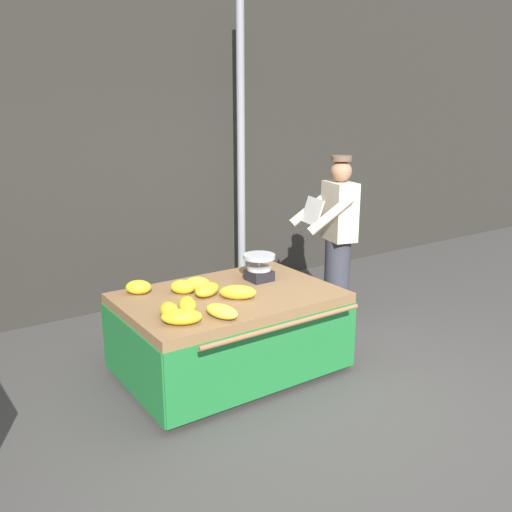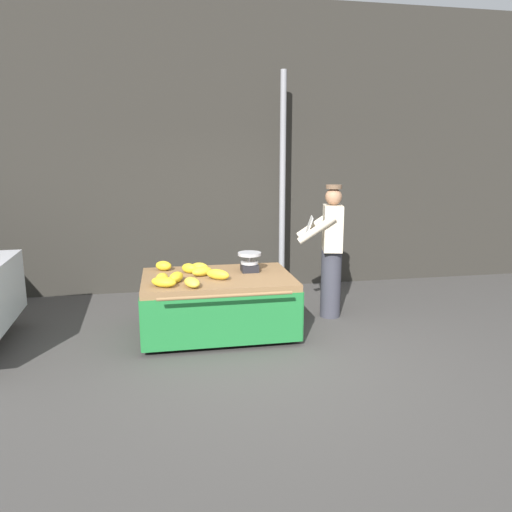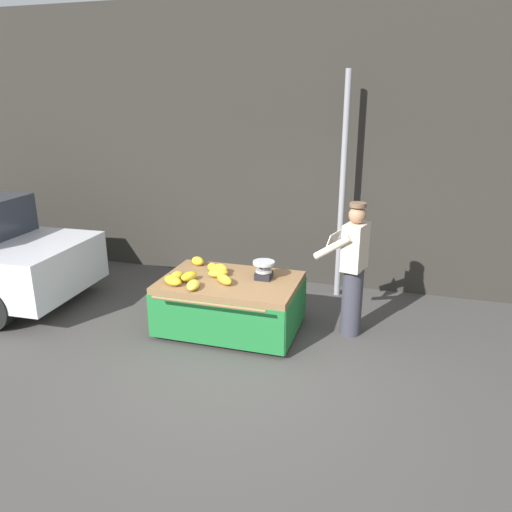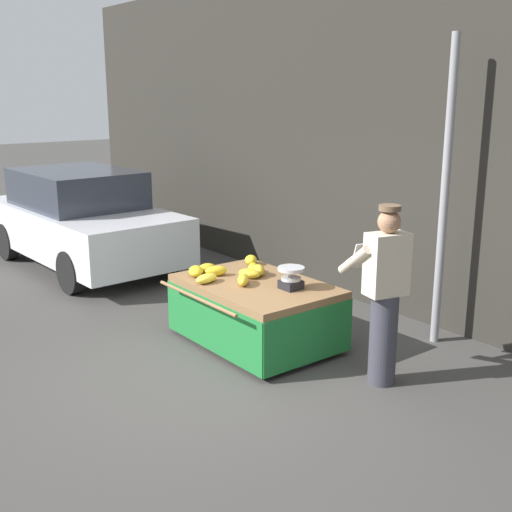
{
  "view_description": "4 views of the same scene",
  "coord_description": "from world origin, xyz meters",
  "px_view_note": "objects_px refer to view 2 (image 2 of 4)",
  "views": [
    {
      "loc": [
        -2.52,
        -2.72,
        2.16
      ],
      "look_at": [
        -0.01,
        0.96,
        0.95
      ],
      "focal_mm": 38.2,
      "sensor_mm": 36.0,
      "label": 1
    },
    {
      "loc": [
        -0.91,
        -4.56,
        2.07
      ],
      "look_at": [
        0.14,
        0.95,
        0.9
      ],
      "focal_mm": 33.93,
      "sensor_mm": 36.0,
      "label": 2
    },
    {
      "loc": [
        1.7,
        -4.64,
        2.93
      ],
      "look_at": [
        -0.03,
        1.03,
        0.99
      ],
      "focal_mm": 34.67,
      "sensor_mm": 36.0,
      "label": 3
    },
    {
      "loc": [
        4.92,
        -3.19,
        2.7
      ],
      "look_at": [
        -0.23,
        0.8,
        1.03
      ],
      "focal_mm": 45.18,
      "sensor_mm": 36.0,
      "label": 4
    }
  ],
  "objects_px": {
    "banana_bunch_4": "(162,278)",
    "banana_bunch_8": "(164,266)",
    "banana_bunch_0": "(192,282)",
    "banana_bunch_3": "(200,268)",
    "banana_bunch_1": "(218,274)",
    "banana_bunch_7": "(176,277)",
    "banana_bunch_2": "(189,268)",
    "banana_cart": "(218,291)",
    "vendor_person": "(331,251)",
    "banana_bunch_5": "(202,271)",
    "banana_bunch_6": "(164,282)",
    "street_pole": "(282,185)",
    "weighing_scale": "(249,262)"
  },
  "relations": [
    {
      "from": "banana_bunch_0",
      "to": "banana_bunch_3",
      "type": "relative_size",
      "value": 1.31
    },
    {
      "from": "banana_bunch_6",
      "to": "banana_bunch_7",
      "type": "bearing_deg",
      "value": 52.33
    },
    {
      "from": "banana_bunch_0",
      "to": "banana_bunch_8",
      "type": "distance_m",
      "value": 0.88
    },
    {
      "from": "banana_bunch_4",
      "to": "banana_bunch_8",
      "type": "distance_m",
      "value": 0.61
    },
    {
      "from": "banana_bunch_0",
      "to": "banana_bunch_1",
      "type": "height_order",
      "value": "banana_bunch_1"
    },
    {
      "from": "banana_cart",
      "to": "vendor_person",
      "type": "xyz_separation_m",
      "value": [
        1.49,
        0.35,
        0.35
      ]
    },
    {
      "from": "banana_bunch_8",
      "to": "vendor_person",
      "type": "xyz_separation_m",
      "value": [
        2.11,
        -0.06,
        0.12
      ]
    },
    {
      "from": "banana_bunch_0",
      "to": "banana_bunch_2",
      "type": "xyz_separation_m",
      "value": [
        0.01,
        0.63,
        0.01
      ]
    },
    {
      "from": "banana_bunch_2",
      "to": "vendor_person",
      "type": "bearing_deg",
      "value": 4.53
    },
    {
      "from": "banana_bunch_0",
      "to": "street_pole",
      "type": "bearing_deg",
      "value": 53.93
    },
    {
      "from": "banana_bunch_6",
      "to": "banana_bunch_7",
      "type": "distance_m",
      "value": 0.22
    },
    {
      "from": "banana_cart",
      "to": "vendor_person",
      "type": "distance_m",
      "value": 1.58
    },
    {
      "from": "banana_bunch_0",
      "to": "banana_bunch_1",
      "type": "bearing_deg",
      "value": 40.89
    },
    {
      "from": "banana_cart",
      "to": "banana_bunch_7",
      "type": "relative_size",
      "value": 7.09
    },
    {
      "from": "banana_bunch_2",
      "to": "banana_cart",
      "type": "bearing_deg",
      "value": -33.19
    },
    {
      "from": "banana_bunch_5",
      "to": "banana_bunch_6",
      "type": "distance_m",
      "value": 0.61
    },
    {
      "from": "banana_bunch_1",
      "to": "banana_bunch_7",
      "type": "height_order",
      "value": "banana_bunch_1"
    },
    {
      "from": "banana_bunch_7",
      "to": "banana_cart",
      "type": "bearing_deg",
      "value": 21.96
    },
    {
      "from": "street_pole",
      "to": "vendor_person",
      "type": "xyz_separation_m",
      "value": [
        0.33,
        -1.26,
        -0.76
      ]
    },
    {
      "from": "banana_bunch_5",
      "to": "banana_bunch_6",
      "type": "xyz_separation_m",
      "value": [
        -0.44,
        -0.42,
        0.0
      ]
    },
    {
      "from": "banana_bunch_3",
      "to": "banana_bunch_7",
      "type": "xyz_separation_m",
      "value": [
        -0.29,
        -0.38,
        -0.01
      ]
    },
    {
      "from": "banana_bunch_0",
      "to": "banana_bunch_3",
      "type": "bearing_deg",
      "value": 78.24
    },
    {
      "from": "weighing_scale",
      "to": "banana_bunch_6",
      "type": "height_order",
      "value": "weighing_scale"
    },
    {
      "from": "banana_bunch_1",
      "to": "banana_bunch_2",
      "type": "relative_size",
      "value": 1.43
    },
    {
      "from": "banana_bunch_1",
      "to": "vendor_person",
      "type": "relative_size",
      "value": 0.17
    },
    {
      "from": "banana_bunch_4",
      "to": "banana_bunch_7",
      "type": "distance_m",
      "value": 0.16
    },
    {
      "from": "banana_cart",
      "to": "banana_bunch_2",
      "type": "height_order",
      "value": "banana_bunch_2"
    },
    {
      "from": "banana_bunch_5",
      "to": "banana_bunch_4",
      "type": "bearing_deg",
      "value": -150.75
    },
    {
      "from": "banana_bunch_1",
      "to": "banana_bunch_5",
      "type": "distance_m",
      "value": 0.26
    },
    {
      "from": "banana_bunch_2",
      "to": "vendor_person",
      "type": "xyz_separation_m",
      "value": [
        1.81,
        0.14,
        0.12
      ]
    },
    {
      "from": "banana_bunch_5",
      "to": "banana_bunch_6",
      "type": "relative_size",
      "value": 0.88
    },
    {
      "from": "banana_bunch_0",
      "to": "banana_bunch_7",
      "type": "xyz_separation_m",
      "value": [
        -0.16,
        0.23,
        0.01
      ]
    },
    {
      "from": "banana_bunch_0",
      "to": "banana_bunch_3",
      "type": "distance_m",
      "value": 0.63
    },
    {
      "from": "banana_bunch_1",
      "to": "banana_bunch_7",
      "type": "xyz_separation_m",
      "value": [
        -0.46,
        -0.03,
        -0.0
      ]
    },
    {
      "from": "weighing_scale",
      "to": "banana_bunch_8",
      "type": "xyz_separation_m",
      "value": [
        -1.02,
        0.25,
        -0.06
      ]
    },
    {
      "from": "banana_bunch_2",
      "to": "banana_bunch_5",
      "type": "bearing_deg",
      "value": -48.68
    },
    {
      "from": "banana_bunch_4",
      "to": "banana_bunch_7",
      "type": "xyz_separation_m",
      "value": [
        0.16,
        0.02,
        0.0
      ]
    },
    {
      "from": "banana_bunch_1",
      "to": "banana_bunch_4",
      "type": "distance_m",
      "value": 0.62
    },
    {
      "from": "banana_bunch_2",
      "to": "banana_bunch_3",
      "type": "height_order",
      "value": "banana_bunch_3"
    },
    {
      "from": "banana_bunch_3",
      "to": "banana_bunch_6",
      "type": "height_order",
      "value": "banana_bunch_3"
    },
    {
      "from": "banana_bunch_4",
      "to": "banana_bunch_8",
      "type": "relative_size",
      "value": 1.02
    },
    {
      "from": "banana_bunch_6",
      "to": "vendor_person",
      "type": "height_order",
      "value": "vendor_person"
    },
    {
      "from": "street_pole",
      "to": "weighing_scale",
      "type": "distance_m",
      "value": 1.84
    },
    {
      "from": "street_pole",
      "to": "banana_bunch_2",
      "type": "xyz_separation_m",
      "value": [
        -1.48,
        -1.41,
        -0.88
      ]
    },
    {
      "from": "weighing_scale",
      "to": "vendor_person",
      "type": "bearing_deg",
      "value": 10.25
    },
    {
      "from": "banana_bunch_0",
      "to": "banana_bunch_6",
      "type": "bearing_deg",
      "value": 169.62
    },
    {
      "from": "banana_bunch_8",
      "to": "weighing_scale",
      "type": "bearing_deg",
      "value": -13.93
    },
    {
      "from": "vendor_person",
      "to": "banana_bunch_7",
      "type": "bearing_deg",
      "value": -164.68
    },
    {
      "from": "banana_bunch_5",
      "to": "banana_bunch_6",
      "type": "height_order",
      "value": "banana_bunch_6"
    },
    {
      "from": "banana_bunch_0",
      "to": "banana_bunch_2",
      "type": "distance_m",
      "value": 0.63
    }
  ]
}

